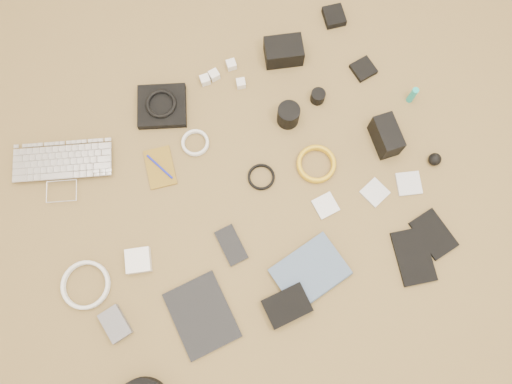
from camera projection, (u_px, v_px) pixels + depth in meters
name	position (u px, v px, depth m)	size (l,w,h in m)	color
laptop	(63.00, 175.00, 1.73)	(0.34, 0.24, 0.03)	silver
headphone_pouch	(162.00, 106.00, 1.79)	(0.17, 0.16, 0.03)	black
headphones	(161.00, 104.00, 1.77)	(0.11, 0.11, 0.01)	black
charger_a	(214.00, 75.00, 1.82)	(0.03, 0.03, 0.03)	white
charger_b	(205.00, 80.00, 1.82)	(0.03, 0.03, 0.03)	white
charger_c	(231.00, 65.00, 1.83)	(0.03, 0.03, 0.03)	white
charger_d	(241.00, 83.00, 1.81)	(0.03, 0.03, 0.03)	white
dslr_camera	(284.00, 51.00, 1.82)	(0.14, 0.09, 0.08)	black
lens_pouch	(334.00, 16.00, 1.88)	(0.07, 0.08, 0.03)	black
notebook_olive	(160.00, 167.00, 1.74)	(0.09, 0.14, 0.01)	brown
pen_blue	(160.00, 167.00, 1.74)	(0.01, 0.01, 0.12)	#151DB2
cable_white_a	(195.00, 143.00, 1.77)	(0.10, 0.10, 0.01)	white
lens_a	(288.00, 115.00, 1.75)	(0.08, 0.08, 0.08)	black
lens_b	(318.00, 96.00, 1.79)	(0.05, 0.05, 0.05)	black
card_reader	(363.00, 69.00, 1.83)	(0.08, 0.08, 0.02)	black
power_brick	(138.00, 261.00, 1.65)	(0.08, 0.08, 0.03)	white
cable_white_b	(86.00, 285.00, 1.64)	(0.16, 0.16, 0.01)	white
cable_black	(261.00, 177.00, 1.74)	(0.09, 0.09, 0.01)	black
cable_yellow	(316.00, 165.00, 1.74)	(0.14, 0.14, 0.02)	gold
flash	(386.00, 136.00, 1.73)	(0.07, 0.13, 0.10)	black
lens_cleaner	(412.00, 95.00, 1.77)	(0.02, 0.02, 0.08)	#1AABA0
battery_charger	(115.00, 324.00, 1.60)	(0.07, 0.11, 0.03)	slate
tablet	(202.00, 315.00, 1.62)	(0.18, 0.23, 0.01)	black
phone	(231.00, 245.00, 1.67)	(0.07, 0.13, 0.01)	black
filter_case_left	(326.00, 206.00, 1.71)	(0.07, 0.07, 0.01)	silver
filter_case_mid	(375.00, 192.00, 1.72)	(0.08, 0.08, 0.01)	silver
filter_case_right	(409.00, 184.00, 1.73)	(0.08, 0.08, 0.01)	silver
air_blower	(435.00, 159.00, 1.73)	(0.04, 0.04, 0.04)	black
drive_case	(287.00, 306.00, 1.61)	(0.14, 0.10, 0.04)	black
paperback	(325.00, 293.00, 1.63)	(0.17, 0.23, 0.02)	#465B77
notebook_black_a	(413.00, 256.00, 1.66)	(0.11, 0.18, 0.01)	black
notebook_black_b	(434.00, 234.00, 1.68)	(0.10, 0.15, 0.01)	black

